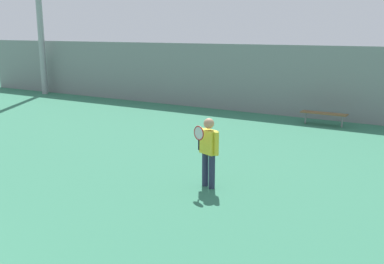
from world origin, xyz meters
TOP-DOWN VIEW (x-y plane):
  - tennis_player at (2.30, 7.13)m, footprint 0.57×0.49m
  - bench_courtside_far at (2.65, 15.03)m, footprint 1.65×0.40m
  - back_fence at (0.00, 16.10)m, footprint 34.24×0.06m

SIDE VIEW (x-z plane):
  - bench_courtside_far at x=2.65m, z-range 0.19..0.65m
  - tennis_player at x=2.30m, z-range 0.11..1.65m
  - back_fence at x=0.00m, z-range 0.00..2.81m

